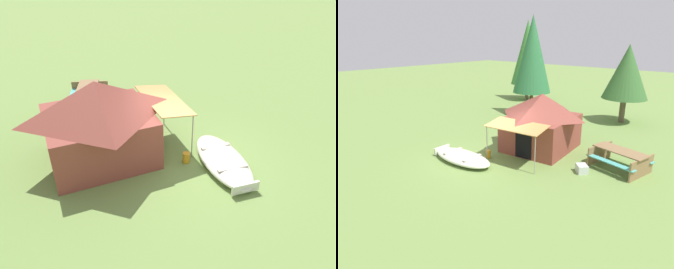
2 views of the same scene
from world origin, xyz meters
The scene contains 6 objects.
ground_plane centered at (0.00, 0.00, 0.00)m, with size 80.00×80.00×0.00m, color olive.
beached_rowboat centered at (-0.72, -0.85, 0.19)m, with size 2.87×1.28×0.37m.
canvas_cabin_tent centered at (0.75, 2.51, 1.29)m, with size 3.19×4.48×2.49m.
picnic_table centered at (4.26, 2.66, 0.49)m, with size 2.24×1.84×0.78m.
cooler_box centered at (3.37, 1.44, 0.15)m, with size 0.46×0.37×0.31m, color silver.
fuel_can centered at (-0.24, 0.14, 0.16)m, with size 0.21×0.21×0.33m, color orange.
Camera 1 is at (-7.73, 2.91, 5.91)m, focal length 35.03 mm.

